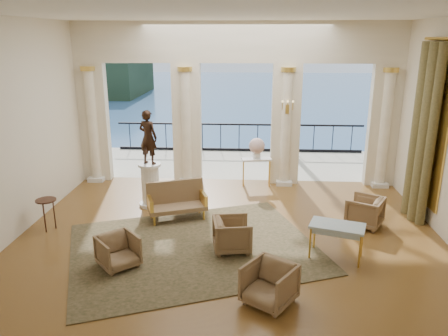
# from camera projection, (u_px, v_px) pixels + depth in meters

# --- Properties ---
(floor) EXTENTS (9.00, 9.00, 0.00)m
(floor) POSITION_uv_depth(u_px,v_px,m) (229.00, 239.00, 9.20)
(floor) COLOR #4E2C15
(floor) RESTS_ON ground
(room_walls) EXTENTS (9.00, 9.00, 9.00)m
(room_walls) POSITION_uv_depth(u_px,v_px,m) (226.00, 113.00, 7.30)
(room_walls) COLOR #EDE1C7
(room_walls) RESTS_ON ground
(arcade) EXTENTS (9.00, 0.56, 4.50)m
(arcade) POSITION_uv_depth(u_px,v_px,m) (236.00, 93.00, 12.10)
(arcade) COLOR beige
(arcade) RESTS_ON ground
(terrace) EXTENTS (10.00, 3.60, 0.10)m
(terrace) POSITION_uv_depth(u_px,v_px,m) (238.00, 164.00, 14.75)
(terrace) COLOR beige
(terrace) RESTS_ON ground
(balustrade) EXTENTS (9.00, 0.06, 1.03)m
(balustrade) POSITION_uv_depth(u_px,v_px,m) (239.00, 140.00, 16.15)
(balustrade) COLOR black
(balustrade) RESTS_ON terrace
(palm_tree) EXTENTS (2.00, 2.00, 4.50)m
(palm_tree) POSITION_uv_depth(u_px,v_px,m) (301.00, 36.00, 14.20)
(palm_tree) COLOR #4C3823
(palm_tree) RESTS_ON terrace
(headland) EXTENTS (22.00, 18.00, 6.00)m
(headland) POSITION_uv_depth(u_px,v_px,m) (82.00, 77.00, 78.68)
(headland) COLOR black
(headland) RESTS_ON sea
(sea) EXTENTS (160.00, 160.00, 0.00)m
(sea) POSITION_uv_depth(u_px,v_px,m) (248.00, 103.00, 68.25)
(sea) COLOR #284C80
(sea) RESTS_ON ground
(curtain) EXTENTS (0.33, 1.40, 4.09)m
(curtain) POSITION_uv_depth(u_px,v_px,m) (423.00, 133.00, 9.80)
(curtain) COLOR brown
(curtain) RESTS_ON ground
(window_frame) EXTENTS (0.04, 1.60, 3.40)m
(window_frame) POSITION_uv_depth(u_px,v_px,m) (432.00, 130.00, 9.76)
(window_frame) COLOR gold
(window_frame) RESTS_ON room_walls
(wall_sconce) EXTENTS (0.30, 0.11, 0.33)m
(wall_sconce) POSITION_uv_depth(u_px,v_px,m) (287.00, 108.00, 11.82)
(wall_sconce) COLOR gold
(wall_sconce) RESTS_ON arcade
(rug) EXTENTS (5.78, 5.17, 0.02)m
(rug) POSITION_uv_depth(u_px,v_px,m) (194.00, 248.00, 8.81)
(rug) COLOR #2C3119
(rug) RESTS_ON ground
(armchair_a) EXTENTS (0.90, 0.90, 0.68)m
(armchair_a) POSITION_uv_depth(u_px,v_px,m) (118.00, 250.00, 8.02)
(armchair_a) COLOR #4C3B1E
(armchair_a) RESTS_ON ground
(armchair_b) EXTENTS (0.98, 0.96, 0.74)m
(armchair_b) POSITION_uv_depth(u_px,v_px,m) (269.00, 282.00, 6.90)
(armchair_b) COLOR #4C3B1E
(armchair_b) RESTS_ON ground
(armchair_c) EXTENTS (0.94, 0.96, 0.74)m
(armchair_c) POSITION_uv_depth(u_px,v_px,m) (365.00, 210.00, 9.76)
(armchair_c) COLOR #4C3B1E
(armchair_c) RESTS_ON ground
(armchair_d) EXTENTS (0.78, 0.82, 0.74)m
(armchair_d) POSITION_uv_depth(u_px,v_px,m) (232.00, 233.00, 8.63)
(armchair_d) COLOR #4C3B1E
(armchair_d) RESTS_ON ground
(settee) EXTENTS (1.45, 1.00, 0.88)m
(settee) POSITION_uv_depth(u_px,v_px,m) (176.00, 201.00, 10.14)
(settee) COLOR #4C3B1E
(settee) RESTS_ON ground
(game_table) EXTENTS (1.13, 0.84, 0.69)m
(game_table) POSITION_uv_depth(u_px,v_px,m) (337.00, 228.00, 8.26)
(game_table) COLOR #A5C5D2
(game_table) RESTS_ON ground
(pedestal) EXTENTS (0.60, 0.60, 1.10)m
(pedestal) POSITION_uv_depth(u_px,v_px,m) (151.00, 186.00, 10.89)
(pedestal) COLOR silver
(pedestal) RESTS_ON ground
(statue) EXTENTS (0.57, 0.48, 1.33)m
(statue) POSITION_uv_depth(u_px,v_px,m) (148.00, 137.00, 10.53)
(statue) COLOR black
(statue) RESTS_ON pedestal
(console_table) EXTENTS (0.88, 0.47, 0.79)m
(console_table) POSITION_uv_depth(u_px,v_px,m) (256.00, 163.00, 12.37)
(console_table) COLOR silver
(console_table) RESTS_ON ground
(urn) EXTENTS (0.44, 0.44, 0.59)m
(urn) POSITION_uv_depth(u_px,v_px,m) (257.00, 147.00, 12.23)
(urn) COLOR white
(urn) RESTS_ON console_table
(side_table) EXTENTS (0.44, 0.44, 0.71)m
(side_table) POSITION_uv_depth(u_px,v_px,m) (46.00, 204.00, 9.48)
(side_table) COLOR black
(side_table) RESTS_ON ground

